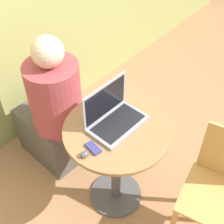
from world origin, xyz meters
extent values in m
plane|color=#9E704C|center=(0.00, 0.00, 0.00)|extent=(12.00, 12.00, 0.00)
cylinder|color=#4C4C51|center=(0.00, 0.00, 0.01)|extent=(0.39, 0.39, 0.02)
cylinder|color=#4C4C51|center=(0.00, 0.00, 0.37)|extent=(0.07, 0.07, 0.71)
cylinder|color=olive|center=(0.00, 0.00, 0.74)|extent=(0.67, 0.67, 0.02)
cube|color=gray|center=(0.03, 0.01, 0.76)|extent=(0.37, 0.23, 0.02)
cube|color=black|center=(0.03, 0.01, 0.77)|extent=(0.32, 0.18, 0.00)
cube|color=gray|center=(0.03, 0.12, 0.89)|extent=(0.36, 0.02, 0.24)
cube|color=black|center=(0.03, 0.12, 0.89)|extent=(0.33, 0.01, 0.21)
cube|color=navy|center=(-0.21, 0.00, 0.76)|extent=(0.06, 0.11, 0.02)
ellipsoid|color=#4C4C51|center=(-0.28, 0.00, 0.77)|extent=(0.06, 0.04, 0.03)
cylinder|color=tan|center=(0.30, -0.44, 0.22)|extent=(0.04, 0.04, 0.44)
cube|color=tan|center=(0.17, -0.65, 0.45)|extent=(0.47, 0.47, 0.02)
cube|color=#4C4742|center=(-0.01, 0.68, 0.22)|extent=(0.37, 0.53, 0.44)
cylinder|color=#993D42|center=(-0.02, 0.55, 0.71)|extent=(0.37, 0.37, 0.53)
sphere|color=beige|center=(-0.02, 0.55, 1.08)|extent=(0.21, 0.21, 0.21)
camera|label=1|loc=(-1.00, -0.82, 2.15)|focal=50.00mm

